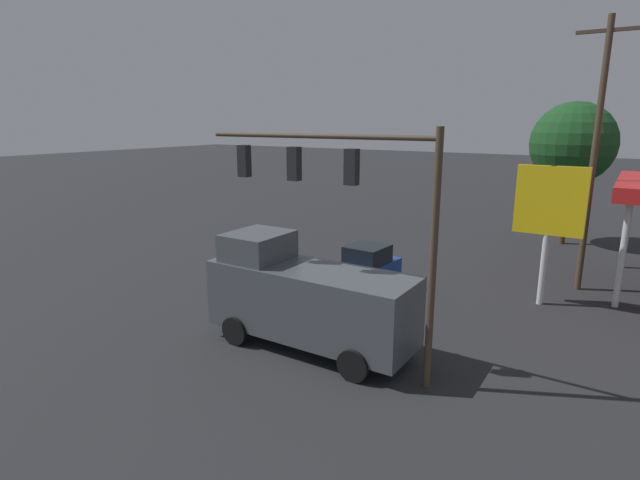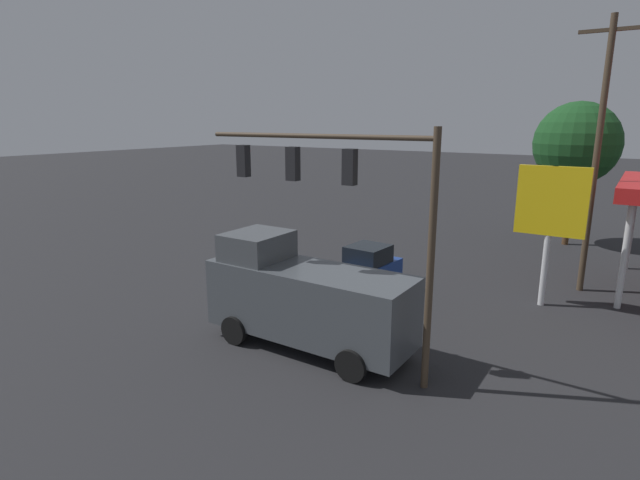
{
  "view_description": "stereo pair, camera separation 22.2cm",
  "coord_description": "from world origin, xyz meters",
  "px_view_note": "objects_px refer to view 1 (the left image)",
  "views": [
    {
      "loc": [
        -9.86,
        13.41,
        7.21
      ],
      "look_at": [
        0.0,
        -2.0,
        2.81
      ],
      "focal_mm": 28.0,
      "sensor_mm": 36.0,
      "label": 1
    },
    {
      "loc": [
        -10.04,
        13.28,
        7.21
      ],
      "look_at": [
        0.0,
        -2.0,
        2.81
      ],
      "focal_mm": 28.0,
      "sensor_mm": 36.0,
      "label": 2
    }
  ],
  "objects_px": {
    "delivery_truck": "(306,297)",
    "street_tree": "(573,144)",
    "utility_pole": "(594,153)",
    "traffic_signal_assembly": "(342,190)",
    "price_sign": "(550,207)",
    "hatchback_crossing": "(364,270)"
  },
  "relations": [
    {
      "from": "delivery_truck",
      "to": "street_tree",
      "type": "xyz_separation_m",
      "value": [
        -5.08,
        -19.8,
        4.2
      ]
    },
    {
      "from": "utility_pole",
      "to": "street_tree",
      "type": "bearing_deg",
      "value": -78.51
    },
    {
      "from": "delivery_truck",
      "to": "traffic_signal_assembly",
      "type": "bearing_deg",
      "value": 169.1
    },
    {
      "from": "utility_pole",
      "to": "delivery_truck",
      "type": "xyz_separation_m",
      "value": [
        6.85,
        11.1,
        -4.21
      ]
    },
    {
      "from": "traffic_signal_assembly",
      "to": "price_sign",
      "type": "relative_size",
      "value": 1.38
    },
    {
      "from": "traffic_signal_assembly",
      "to": "delivery_truck",
      "type": "distance_m",
      "value": 3.87
    },
    {
      "from": "traffic_signal_assembly",
      "to": "price_sign",
      "type": "distance_m",
      "value": 9.66
    },
    {
      "from": "hatchback_crossing",
      "to": "delivery_truck",
      "type": "height_order",
      "value": "delivery_truck"
    },
    {
      "from": "utility_pole",
      "to": "street_tree",
      "type": "xyz_separation_m",
      "value": [
        1.77,
        -8.7,
        -0.0
      ]
    },
    {
      "from": "utility_pole",
      "to": "hatchback_crossing",
      "type": "relative_size",
      "value": 2.87
    },
    {
      "from": "traffic_signal_assembly",
      "to": "street_tree",
      "type": "xyz_separation_m",
      "value": [
        -3.63,
        -20.08,
        0.63
      ]
    },
    {
      "from": "delivery_truck",
      "to": "street_tree",
      "type": "relative_size",
      "value": 0.82
    },
    {
      "from": "traffic_signal_assembly",
      "to": "delivery_truck",
      "type": "bearing_deg",
      "value": -10.83
    },
    {
      "from": "hatchback_crossing",
      "to": "street_tree",
      "type": "bearing_deg",
      "value": 160.39
    },
    {
      "from": "price_sign",
      "to": "hatchback_crossing",
      "type": "bearing_deg",
      "value": 19.69
    },
    {
      "from": "price_sign",
      "to": "delivery_truck",
      "type": "relative_size",
      "value": 0.81
    },
    {
      "from": "traffic_signal_assembly",
      "to": "price_sign",
      "type": "height_order",
      "value": "traffic_signal_assembly"
    },
    {
      "from": "hatchback_crossing",
      "to": "price_sign",
      "type": "bearing_deg",
      "value": 113.47
    },
    {
      "from": "utility_pole",
      "to": "price_sign",
      "type": "bearing_deg",
      "value": 69.14
    },
    {
      "from": "street_tree",
      "to": "utility_pole",
      "type": "bearing_deg",
      "value": 101.49
    },
    {
      "from": "price_sign",
      "to": "delivery_truck",
      "type": "height_order",
      "value": "price_sign"
    },
    {
      "from": "price_sign",
      "to": "delivery_truck",
      "type": "bearing_deg",
      "value": 55.1
    }
  ]
}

